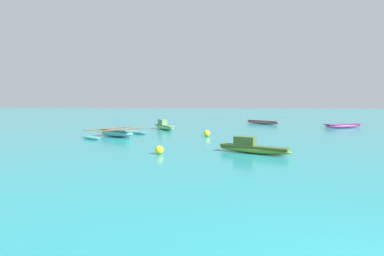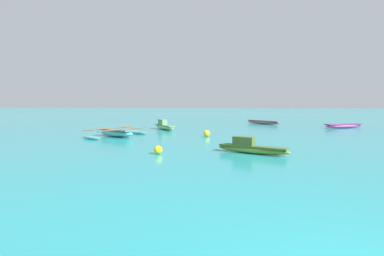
{
  "view_description": "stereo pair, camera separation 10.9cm",
  "coord_description": "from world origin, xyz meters",
  "px_view_note": "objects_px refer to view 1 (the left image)",
  "views": [
    {
      "loc": [
        -2.22,
        -2.11,
        2.09
      ],
      "look_at": [
        -4.36,
        19.68,
        0.25
      ],
      "focal_mm": 28.0,
      "sensor_mm": 36.0,
      "label": 1
    },
    {
      "loc": [
        -2.11,
        -2.1,
        2.09
      ],
      "look_at": [
        -4.36,
        19.68,
        0.25
      ],
      "focal_mm": 28.0,
      "sensor_mm": 36.0,
      "label": 2
    }
  ],
  "objects_px": {
    "moored_boat_2": "(343,126)",
    "mooring_buoy_1": "(207,133)",
    "moored_boat_1": "(252,148)",
    "moored_boat_4": "(164,126)",
    "moored_boat_0": "(263,122)",
    "mooring_buoy_2": "(159,150)",
    "moored_boat_3": "(116,133)"
  },
  "relations": [
    {
      "from": "moored_boat_3",
      "to": "mooring_buoy_1",
      "type": "distance_m",
      "value": 5.61
    },
    {
      "from": "moored_boat_0",
      "to": "mooring_buoy_2",
      "type": "height_order",
      "value": "moored_boat_0"
    },
    {
      "from": "moored_boat_2",
      "to": "mooring_buoy_1",
      "type": "distance_m",
      "value": 13.33
    },
    {
      "from": "moored_boat_1",
      "to": "mooring_buoy_2",
      "type": "bearing_deg",
      "value": -144.57
    },
    {
      "from": "moored_boat_2",
      "to": "moored_boat_4",
      "type": "distance_m",
      "value": 14.91
    },
    {
      "from": "moored_boat_0",
      "to": "mooring_buoy_1",
      "type": "xyz_separation_m",
      "value": [
        -4.95,
        -11.42,
        -0.0
      ]
    },
    {
      "from": "moored_boat_4",
      "to": "mooring_buoy_2",
      "type": "distance_m",
      "value": 11.33
    },
    {
      "from": "moored_boat_1",
      "to": "moored_boat_3",
      "type": "distance_m",
      "value": 9.44
    },
    {
      "from": "moored_boat_1",
      "to": "moored_boat_4",
      "type": "height_order",
      "value": "moored_boat_4"
    },
    {
      "from": "moored_boat_0",
      "to": "mooring_buoy_1",
      "type": "distance_m",
      "value": 12.44
    },
    {
      "from": "moored_boat_1",
      "to": "moored_boat_2",
      "type": "height_order",
      "value": "moored_boat_1"
    },
    {
      "from": "moored_boat_0",
      "to": "moored_boat_2",
      "type": "height_order",
      "value": "moored_boat_0"
    },
    {
      "from": "moored_boat_4",
      "to": "mooring_buoy_1",
      "type": "bearing_deg",
      "value": 4.09
    },
    {
      "from": "moored_boat_3",
      "to": "moored_boat_2",
      "type": "bearing_deg",
      "value": 56.78
    },
    {
      "from": "moored_boat_3",
      "to": "mooring_buoy_2",
      "type": "xyz_separation_m",
      "value": [
        3.95,
        -5.96,
        -0.08
      ]
    },
    {
      "from": "moored_boat_3",
      "to": "moored_boat_0",
      "type": "bearing_deg",
      "value": 79.59
    },
    {
      "from": "mooring_buoy_1",
      "to": "moored_boat_0",
      "type": "bearing_deg",
      "value": 66.57
    },
    {
      "from": "moored_boat_4",
      "to": "mooring_buoy_1",
      "type": "xyz_separation_m",
      "value": [
        3.58,
        -4.51,
        -0.07
      ]
    },
    {
      "from": "moored_boat_2",
      "to": "mooring_buoy_2",
      "type": "relative_size",
      "value": 10.69
    },
    {
      "from": "moored_boat_0",
      "to": "moored_boat_3",
      "type": "height_order",
      "value": "moored_boat_3"
    },
    {
      "from": "moored_boat_0",
      "to": "moored_boat_4",
      "type": "height_order",
      "value": "moored_boat_4"
    },
    {
      "from": "moored_boat_2",
      "to": "moored_boat_4",
      "type": "bearing_deg",
      "value": 166.91
    },
    {
      "from": "mooring_buoy_1",
      "to": "moored_boat_4",
      "type": "bearing_deg",
      "value": 128.42
    },
    {
      "from": "mooring_buoy_2",
      "to": "moored_boat_2",
      "type": "bearing_deg",
      "value": 48.13
    },
    {
      "from": "mooring_buoy_2",
      "to": "moored_boat_0",
      "type": "bearing_deg",
      "value": 69.99
    },
    {
      "from": "moored_boat_0",
      "to": "mooring_buoy_2",
      "type": "bearing_deg",
      "value": -63.49
    },
    {
      "from": "moored_boat_2",
      "to": "mooring_buoy_1",
      "type": "bearing_deg",
      "value": -170.43
    },
    {
      "from": "moored_boat_1",
      "to": "moored_boat_3",
      "type": "xyz_separation_m",
      "value": [
        -7.75,
        5.39,
        0.01
      ]
    },
    {
      "from": "moored_boat_2",
      "to": "moored_boat_1",
      "type": "bearing_deg",
      "value": -147.75
    },
    {
      "from": "moored_boat_3",
      "to": "moored_boat_4",
      "type": "distance_m",
      "value": 5.56
    },
    {
      "from": "moored_boat_3",
      "to": "mooring_buoy_2",
      "type": "height_order",
      "value": "moored_boat_3"
    },
    {
      "from": "moored_boat_2",
      "to": "moored_boat_0",
      "type": "bearing_deg",
      "value": 122.55
    }
  ]
}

